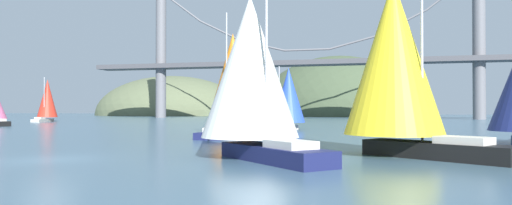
{
  "coord_description": "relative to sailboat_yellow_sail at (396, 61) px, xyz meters",
  "views": [
    {
      "loc": [
        15.62,
        -19.79,
        2.6
      ],
      "look_at": [
        0.0,
        42.54,
        3.39
      ],
      "focal_mm": 32.17,
      "sensor_mm": 36.0,
      "label": 1
    }
  ],
  "objects": [
    {
      "name": "sailboat_white_mainsail",
      "position": [
        -7.42,
        -3.05,
        -0.65
      ],
      "size": [
        8.65,
        8.69,
        10.1
      ],
      "color": "#191E4C",
      "rests_on": "ground_plane"
    },
    {
      "name": "sailboat_orange_sail",
      "position": [
        -13.96,
        14.83,
        -0.2
      ],
      "size": [
        5.09,
        9.19,
        11.27
      ],
      "color": "#191E4C",
      "rests_on": "ground_plane"
    },
    {
      "name": "sailboat_scarlet_sail",
      "position": [
        -61.7,
        49.25,
        -0.97
      ],
      "size": [
        4.44,
        7.11,
        8.51
      ],
      "color": "#B7B2A8",
      "rests_on": "ground_plane"
    },
    {
      "name": "headland_left",
      "position": [
        -71.96,
        128.46,
        -5.2
      ],
      "size": [
        56.83,
        44.0,
        28.62
      ],
      "primitive_type": "ellipsoid",
      "color": "#5B6647",
      "rests_on": "ground_plane"
    },
    {
      "name": "suspension_bridge",
      "position": [
        -16.96,
        88.46,
        10.16
      ],
      "size": [
        115.85,
        6.0,
        34.62
      ],
      "color": "slate",
      "rests_on": "ground_plane"
    },
    {
      "name": "sailboat_blue_spinnaker",
      "position": [
        -11.1,
        28.58,
        -1.2
      ],
      "size": [
        7.01,
        5.55,
        7.67
      ],
      "color": "#B7B2A8",
      "rests_on": "ground_plane"
    },
    {
      "name": "sailboat_yellow_sail",
      "position": [
        0.0,
        0.0,
        0.0
      ],
      "size": [
        9.56,
        8.19,
        10.79
      ],
      "color": "black",
      "rests_on": "ground_plane"
    },
    {
      "name": "channel_buoy",
      "position": [
        0.77,
        33.31,
        -4.83
      ],
      "size": [
        1.1,
        1.1,
        2.64
      ],
      "color": "red",
      "rests_on": "ground_plane"
    },
    {
      "name": "ground_plane",
      "position": [
        -16.96,
        -6.54,
        -5.2
      ],
      "size": [
        360.0,
        360.0,
        0.0
      ],
      "primitive_type": "plane",
      "color": "#426075"
    },
    {
      "name": "headland_center",
      "position": [
        -11.96,
        128.46,
        -5.2
      ],
      "size": [
        55.02,
        44.0,
        39.98
      ],
      "primitive_type": "ellipsoid",
      "color": "#425138",
      "rests_on": "ground_plane"
    }
  ]
}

